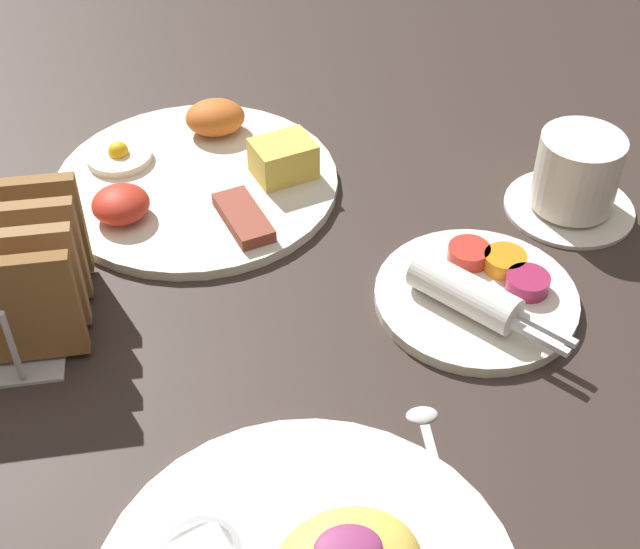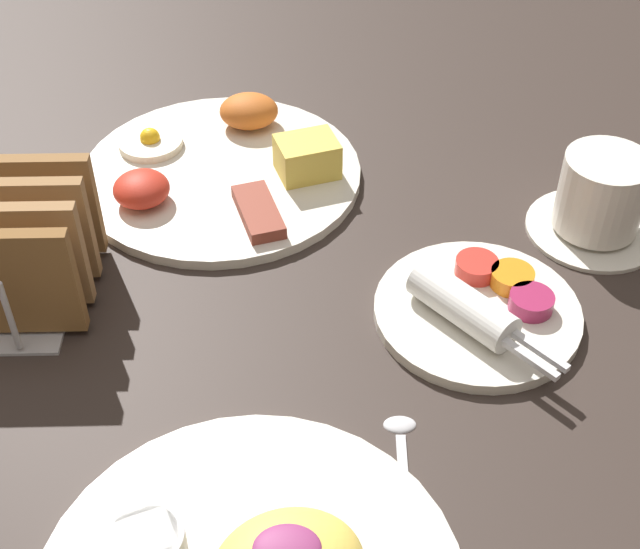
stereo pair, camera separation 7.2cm
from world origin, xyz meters
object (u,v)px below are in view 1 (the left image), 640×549
object	(u,v)px
coffee_cup	(576,178)
plate_condiments	(477,293)
plate_breakfast	(199,176)
toast_rack	(18,273)

from	to	relation	value
coffee_cup	plate_condiments	bearing A→B (deg)	-138.42
coffee_cup	plate_breakfast	bearing A→B (deg)	164.65
plate_breakfast	plate_condiments	world-z (taller)	plate_breakfast
plate_condiments	toast_rack	size ratio (longest dim) A/B	1.19
plate_condiments	coffee_cup	xyz separation A→B (m)	(0.12, 0.11, 0.02)
plate_breakfast	toast_rack	size ratio (longest dim) A/B	1.83
plate_condiments	toast_rack	bearing A→B (deg)	173.74
plate_condiments	coffee_cup	world-z (taller)	coffee_cup
plate_breakfast	coffee_cup	xyz separation A→B (m)	(0.34, -0.09, 0.03)
plate_condiments	coffee_cup	distance (m)	0.17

